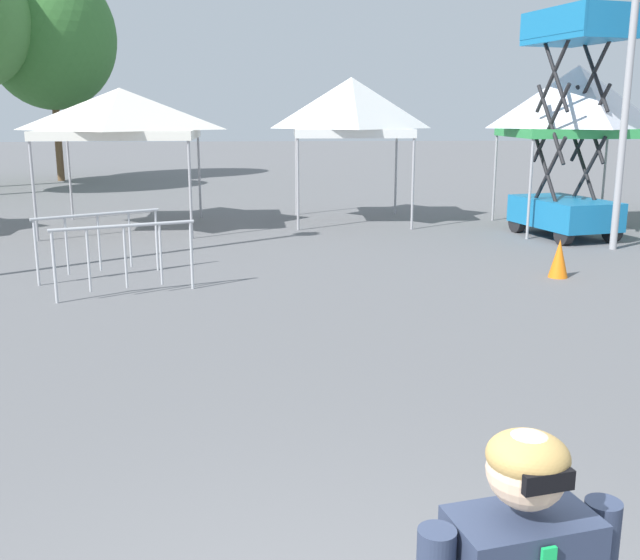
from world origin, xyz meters
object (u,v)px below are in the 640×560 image
object	(u,v)px
scissor_lift	(567,173)
crowd_barrier_near_person	(125,246)
crowd_barrier_by_lift	(98,232)
tree_behind_tents_center	(50,37)
light_pole_near_lift	(635,8)
traffic_cone_lot_center	(559,258)
canopy_tent_left_of_center	(576,102)
canopy_tent_behind_left	(121,113)
canopy_tent_behind_right	(351,107)

from	to	relation	value
scissor_lift	crowd_barrier_near_person	distance (m)	9.76
scissor_lift	crowd_barrier_by_lift	xyz separation A→B (m)	(-9.24, -3.32, -0.64)
tree_behind_tents_center	crowd_barrier_near_person	xyz separation A→B (m)	(6.11, -19.50, -4.80)
light_pole_near_lift	traffic_cone_lot_center	bearing A→B (deg)	-131.37
traffic_cone_lot_center	canopy_tent_left_of_center	bearing A→B (deg)	65.65
canopy_tent_left_of_center	light_pole_near_lift	distance (m)	3.11
light_pole_near_lift	scissor_lift	bearing A→B (deg)	105.90
canopy_tent_behind_left	light_pole_near_lift	distance (m)	10.95
canopy_tent_behind_right	light_pole_near_lift	size ratio (longest dim) A/B	0.44
light_pole_near_lift	tree_behind_tents_center	world-z (taller)	tree_behind_tents_center
canopy_tent_behind_left	crowd_barrier_near_person	xyz separation A→B (m)	(1.18, -6.63, -1.90)
crowd_barrier_near_person	scissor_lift	bearing A→B (deg)	28.22
light_pole_near_lift	crowd_barrier_near_person	distance (m)	10.27
canopy_tent_left_of_center	scissor_lift	bearing A→B (deg)	-117.16
light_pole_near_lift	tree_behind_tents_center	size ratio (longest dim) A/B	0.96
canopy_tent_left_of_center	tree_behind_tents_center	size ratio (longest dim) A/B	0.45
light_pole_near_lift	crowd_barrier_by_lift	distance (m)	10.55
crowd_barrier_by_lift	traffic_cone_lot_center	size ratio (longest dim) A/B	2.87
canopy_tent_behind_right	crowd_barrier_near_person	world-z (taller)	canopy_tent_behind_right
light_pole_near_lift	canopy_tent_behind_left	bearing A→B (deg)	160.98
scissor_lift	crowd_barrier_near_person	world-z (taller)	scissor_lift
canopy_tent_behind_left	canopy_tent_left_of_center	bearing A→B (deg)	-4.85
traffic_cone_lot_center	canopy_tent_behind_left	bearing A→B (deg)	143.73
canopy_tent_behind_right	light_pole_near_lift	xyz separation A→B (m)	(4.80, -4.20, 1.76)
light_pole_near_lift	crowd_barrier_by_lift	size ratio (longest dim) A/B	4.38
canopy_tent_left_of_center	crowd_barrier_by_lift	bearing A→B (deg)	-155.56
light_pole_near_lift	crowd_barrier_near_person	xyz separation A→B (m)	(-9.01, -3.11, -3.81)
canopy_tent_left_of_center	canopy_tent_behind_left	bearing A→B (deg)	175.15
canopy_tent_behind_right	traffic_cone_lot_center	bearing A→B (deg)	-67.93
scissor_lift	crowd_barrier_by_lift	distance (m)	9.84
canopy_tent_left_of_center	crowd_barrier_near_person	xyz separation A→B (m)	(-9.17, -5.75, -2.16)
scissor_lift	traffic_cone_lot_center	distance (m)	4.39
canopy_tent_behind_right	tree_behind_tents_center	xyz separation A→B (m)	(-10.33, 12.18, 2.75)
crowd_barrier_by_lift	light_pole_near_lift	bearing A→B (deg)	10.72
canopy_tent_behind_right	scissor_lift	bearing A→B (deg)	-31.74
canopy_tent_left_of_center	crowd_barrier_near_person	distance (m)	11.04
canopy_tent_behind_right	canopy_tent_left_of_center	world-z (taller)	canopy_tent_left_of_center
scissor_lift	tree_behind_tents_center	distance (m)	21.33
canopy_tent_left_of_center	tree_behind_tents_center	xyz separation A→B (m)	(-15.29, 13.75, 2.63)
canopy_tent_left_of_center	light_pole_near_lift	size ratio (longest dim) A/B	0.46
canopy_tent_left_of_center	traffic_cone_lot_center	distance (m)	6.12
canopy_tent_behind_right	tree_behind_tents_center	bearing A→B (deg)	130.28
scissor_lift	light_pole_near_lift	distance (m)	3.53
crowd_barrier_near_person	crowd_barrier_by_lift	xyz separation A→B (m)	(-0.66, 1.28, 0.00)
canopy_tent_behind_right	crowd_barrier_near_person	bearing A→B (deg)	-119.93
scissor_lift	crowd_barrier_by_lift	bearing A→B (deg)	-160.22
canopy_tent_behind_right	crowd_barrier_by_lift	xyz separation A→B (m)	(-4.87, -6.03, -2.05)
canopy_tent_behind_left	scissor_lift	distance (m)	10.05
canopy_tent_behind_right	canopy_tent_left_of_center	bearing A→B (deg)	-17.49
canopy_tent_behind_left	tree_behind_tents_center	bearing A→B (deg)	110.97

